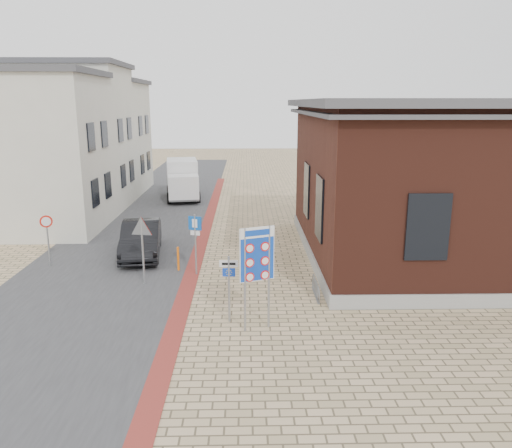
# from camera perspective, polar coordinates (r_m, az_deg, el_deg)

# --- Properties ---
(ground) EXTENTS (120.00, 120.00, 0.00)m
(ground) POSITION_cam_1_polar(r_m,az_deg,el_deg) (15.84, -1.77, -11.22)
(ground) COLOR tan
(ground) RESTS_ON ground
(road_strip) EXTENTS (7.00, 60.00, 0.02)m
(road_strip) POSITION_cam_1_polar(r_m,az_deg,el_deg) (30.63, -11.86, 0.88)
(road_strip) COLOR #38383A
(road_strip) RESTS_ON ground
(curb_strip) EXTENTS (0.60, 40.00, 0.02)m
(curb_strip) POSITION_cam_1_polar(r_m,az_deg,el_deg) (25.34, -6.10, -1.57)
(curb_strip) COLOR maroon
(curb_strip) RESTS_ON ground
(brick_building) EXTENTS (13.00, 13.00, 6.80)m
(brick_building) POSITION_cam_1_polar(r_m,az_deg,el_deg) (23.32, 21.10, 4.96)
(brick_building) COLOR gray
(brick_building) RESTS_ON ground
(townhouse_near) EXTENTS (7.40, 6.40, 8.30)m
(townhouse_near) POSITION_cam_1_polar(r_m,az_deg,el_deg) (28.73, -24.31, 7.53)
(townhouse_near) COLOR beige
(townhouse_near) RESTS_ON ground
(townhouse_mid) EXTENTS (7.40, 6.40, 9.10)m
(townhouse_mid) POSITION_cam_1_polar(r_m,az_deg,el_deg) (34.29, -20.50, 9.37)
(townhouse_mid) COLOR beige
(townhouse_mid) RESTS_ON ground
(townhouse_far) EXTENTS (7.40, 6.40, 8.30)m
(townhouse_far) POSITION_cam_1_polar(r_m,az_deg,el_deg) (40.03, -17.66, 9.53)
(townhouse_far) COLOR beige
(townhouse_far) RESTS_ON ground
(bike_rack) EXTENTS (0.08, 1.80, 0.60)m
(bike_rack) POSITION_cam_1_polar(r_m,az_deg,el_deg) (17.93, 6.86, -7.33)
(bike_rack) COLOR slate
(bike_rack) RESTS_ON ground
(sedan) EXTENTS (2.21, 4.81, 1.53)m
(sedan) POSITION_cam_1_polar(r_m,az_deg,el_deg) (22.77, -13.00, -1.67)
(sedan) COLOR black
(sedan) RESTS_ON ground
(box_truck) EXTENTS (2.79, 5.41, 2.70)m
(box_truck) POSITION_cam_1_polar(r_m,az_deg,el_deg) (35.64, -8.40, 5.09)
(box_truck) COLOR slate
(box_truck) RESTS_ON ground
(border_sign) EXTENTS (1.03, 0.43, 3.19)m
(border_sign) POSITION_cam_1_polar(r_m,az_deg,el_deg) (14.60, 0.12, -3.70)
(border_sign) COLOR gray
(border_sign) RESTS_ON ground
(essen_sign) EXTENTS (0.58, 0.07, 2.13)m
(essen_sign) POSITION_cam_1_polar(r_m,az_deg,el_deg) (15.42, -3.11, -6.35)
(essen_sign) COLOR gray
(essen_sign) RESTS_ON ground
(parking_sign) EXTENTS (0.52, 0.22, 2.45)m
(parking_sign) POSITION_cam_1_polar(r_m,az_deg,el_deg) (19.61, -6.96, -1.17)
(parking_sign) COLOR gray
(parking_sign) RESTS_ON ground
(yield_sign) EXTENTS (0.90, 0.21, 2.55)m
(yield_sign) POSITION_cam_1_polar(r_m,az_deg,el_deg) (18.87, -12.92, -1.13)
(yield_sign) COLOR gray
(yield_sign) RESTS_ON ground
(speed_sign) EXTENTS (0.49, 0.19, 2.18)m
(speed_sign) POSITION_cam_1_polar(r_m,az_deg,el_deg) (22.33, -22.75, -0.92)
(speed_sign) COLOR gray
(speed_sign) RESTS_ON ground
(bollard) EXTENTS (0.11, 0.11, 1.00)m
(bollard) POSITION_cam_1_polar(r_m,az_deg,el_deg) (20.50, -8.88, -3.96)
(bollard) COLOR orange
(bollard) RESTS_ON ground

